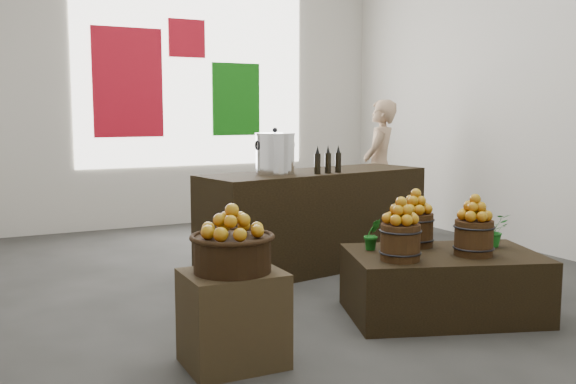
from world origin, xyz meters
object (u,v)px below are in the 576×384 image
crate (233,318)px  display_table (443,284)px  stock_pot_left (275,155)px  shopper (380,167)px  counter (315,219)px  wicker_basket (232,254)px

crate → display_table: 1.76m
crate → stock_pot_left: stock_pot_left is taller
shopper → crate: bearing=3.9°
crate → counter: bearing=49.6°
counter → display_table: bearing=-96.2°
crate → wicker_basket: bearing=0.0°
counter → stock_pot_left: 0.81m
counter → shopper: 2.06m
crate → display_table: bearing=5.3°
wicker_basket → display_table: bearing=5.3°
crate → shopper: bearing=44.0°
display_table → counter: counter is taller
crate → display_table: (1.76, 0.16, -0.05)m
crate → stock_pot_left: 2.35m
wicker_basket → shopper: shopper is taller
stock_pot_left → shopper: bearing=31.9°
crate → wicker_basket: wicker_basket is taller
crate → counter: 2.55m
crate → wicker_basket: size_ratio=1.25×
display_table → stock_pot_left: (-0.58, 1.69, 0.89)m
crate → counter: counter is taller
wicker_basket → shopper: 4.54m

